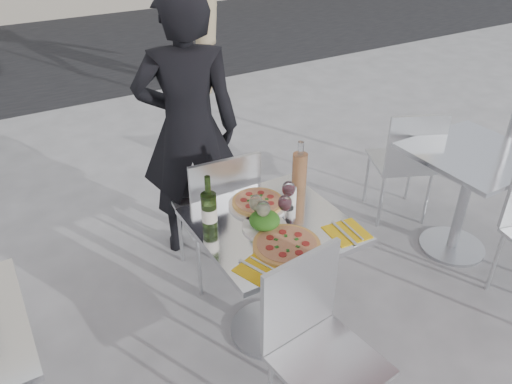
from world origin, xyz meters
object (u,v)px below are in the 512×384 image
salad_plate (265,222)px  wine_bottle (209,210)px  wineglass_white_b (256,204)px  wineglass_red_b (289,190)px  wineglass_white_a (263,210)px  wineglass_red_a (285,204)px  woman_diner (189,130)px  carafe (300,171)px  chair_near (315,337)px  pizza_far (258,203)px  chair_far (220,208)px  main_table (271,257)px  napkin_right (347,232)px  side_chair_rfar (407,157)px  sugar_shaker (290,194)px  pizza_near (287,245)px  pedestrian_b (199,18)px  side_table_right (468,181)px

salad_plate → wine_bottle: 0.27m
wineglass_white_b → wineglass_red_b: (0.21, 0.03, 0.00)m
wineglass_white_a → wineglass_red_a: same height
woman_diner → carafe: (0.30, -0.76, -0.01)m
chair_near → pizza_far: chair_near is taller
chair_far → wineglass_white_b: bearing=90.5°
main_table → wineglass_red_a: size_ratio=4.76×
chair_far → wine_bottle: wine_bottle is taller
wine_bottle → napkin_right: size_ratio=1.47×
side_chair_rfar → wineglass_white_b: size_ratio=5.64×
sugar_shaker → napkin_right: bearing=-75.9°
sugar_shaker → pizza_near: bearing=-126.2°
main_table → wine_bottle: bearing=159.5°
pizza_far → salad_plate: (-0.07, -0.19, 0.02)m
salad_plate → wineglass_red_b: 0.22m
wineglass_white_a → napkin_right: 0.42m
pedestrian_b → wineglass_white_b: bearing=17.1°
chair_far → sugar_shaker: 0.54m
woman_diner → napkin_right: 1.24m
woman_diner → carafe: 0.82m
pedestrian_b → side_table_right: bearing=40.3°
chair_near → salad_plate: size_ratio=4.08×
pizza_far → carafe: (0.27, 0.02, 0.10)m
wineglass_red_b → chair_near: bearing=-112.9°
pizza_near → carafe: size_ratio=1.08×
chair_near → salad_plate: 0.59m
side_table_right → wineglass_red_b: wineglass_red_b is taller
pizza_far → salad_plate: bearing=-111.2°
main_table → wineglass_white_a: size_ratio=4.76×
wineglass_red_a → carafe: bearing=42.6°
pizza_near → napkin_right: 0.31m
side_chair_rfar → wineglass_red_b: bearing=41.3°
pizza_near → wineglass_white_a: size_ratio=2.00×
wine_bottle → napkin_right: bearing=-32.6°
wineglass_white_a → side_table_right: bearing=0.6°
woman_diner → wineglass_red_b: 0.89m
side_chair_rfar → wine_bottle: 1.77m
chair_near → wineglass_white_b: bearing=78.2°
salad_plate → chair_near: bearing=-97.2°
chair_near → wineglass_red_a: bearing=65.0°
pizza_near → carafe: (0.33, 0.38, 0.11)m
pizza_near → salad_plate: bearing=92.9°
wine_bottle → napkin_right: 0.67m
side_table_right → chair_near: size_ratio=0.83×
pedestrian_b → carafe: size_ratio=5.95×
chair_far → pedestrian_b: size_ratio=0.53×
pizza_far → salad_plate: size_ratio=1.39×
main_table → side_chair_rfar: bearing=18.0°
side_table_right → chair_far: (-1.52, 0.53, 0.00)m
carafe → wineglass_white_b: (-0.35, -0.14, -0.01)m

